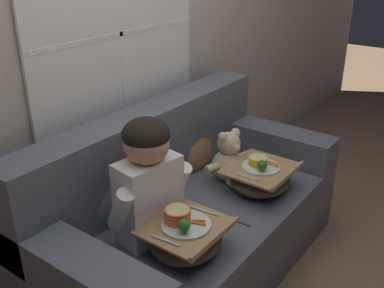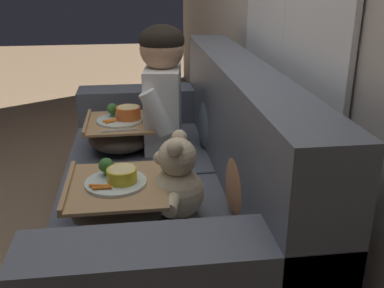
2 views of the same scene
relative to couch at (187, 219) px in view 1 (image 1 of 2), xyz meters
The scene contains 9 objects.
ground_plane 0.35m from the couch, 90.00° to the right, with size 14.00×14.00×0.00m, color #8E7051.
wall_back_with_window 1.08m from the couch, 90.00° to the left, with size 8.00×0.08×2.60m.
couch is the anchor object (origin of this frame).
throw_pillow_behind_child 0.50m from the couch, 150.27° to the left, with size 0.36×0.17×0.37m.
throw_pillow_behind_teddy 0.50m from the couch, 29.73° to the left, with size 0.33×0.16×0.35m.
child_figure 0.59m from the couch, behind, with size 0.46×0.24×0.63m.
teddy_bear 0.44m from the couch, ahead, with size 0.35×0.25×0.33m.
lap_tray_child 0.49m from the couch, 143.99° to the right, with size 0.38×0.35×0.23m.
lap_tray_teddy 0.49m from the couch, 36.28° to the right, with size 0.40×0.36×0.23m.
Camera 1 is at (-1.74, -1.25, 1.81)m, focal length 42.00 mm.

